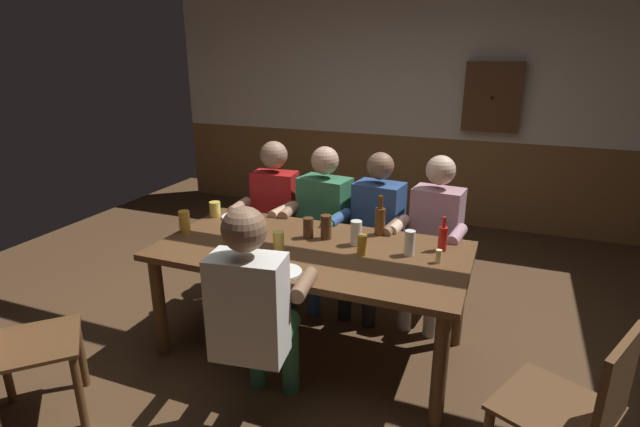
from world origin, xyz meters
TOP-DOWN VIEW (x-y plane):
  - ground_plane at (0.00, 0.00)m, footprint 6.99×6.99m
  - back_wall_upper at (0.00, 2.91)m, footprint 5.83×0.12m
  - back_wall_wainscot at (0.00, 2.91)m, footprint 5.83×0.12m
  - dining_table at (0.00, -0.04)m, footprint 1.92×0.99m
  - person_0 at (-0.64, 0.67)m, footprint 0.51×0.54m
  - person_1 at (-0.23, 0.69)m, footprint 0.56×0.58m
  - person_2 at (0.21, 0.68)m, footprint 0.52×0.57m
  - person_3 at (0.64, 0.68)m, footprint 0.51×0.55m
  - person_4 at (-0.01, -0.76)m, footprint 0.54×0.55m
  - chair_empty_near_right at (-1.16, -1.21)m, footprint 0.62×0.62m
  - chair_empty_near_left at (1.47, -0.71)m, footprint 0.58×0.58m
  - table_candle at (0.77, 0.03)m, footprint 0.04×0.04m
  - plate_0 at (-0.01, -0.43)m, footprint 0.22×0.22m
  - plate_1 at (-0.71, 0.30)m, footprint 0.26×0.26m
  - bottle_0 at (0.33, 0.34)m, footprint 0.07×0.07m
  - bottle_1 at (0.76, 0.22)m, footprint 0.05×0.05m
  - pint_glass_0 at (-0.16, -0.17)m, footprint 0.07×0.07m
  - pint_glass_1 at (0.24, 0.12)m, footprint 0.07×0.07m
  - pint_glass_2 at (0.59, 0.08)m, footprint 0.06×0.06m
  - pint_glass_3 at (-0.89, 0.26)m, footprint 0.08×0.08m
  - pint_glass_4 at (-0.09, 0.12)m, footprint 0.07×0.07m
  - pint_glass_5 at (-0.57, 0.15)m, footprint 0.08×0.08m
  - pint_glass_6 at (0.32, -0.02)m, footprint 0.06×0.06m
  - pint_glass_7 at (-0.89, -0.10)m, footprint 0.07×0.07m
  - pint_glass_8 at (0.03, 0.15)m, footprint 0.07×0.07m
  - wall_dart_cabinet at (0.84, 2.78)m, footprint 0.56×0.15m

SIDE VIEW (x-z plane):
  - ground_plane at x=0.00m, z-range 0.00..0.00m
  - chair_empty_near_right at x=-1.16m, z-range 0.04..0.92m
  - chair_empty_near_left at x=1.47m, z-range 0.04..0.92m
  - back_wall_wainscot at x=0.00m, z-range 0.00..0.97m
  - dining_table at x=0.00m, z-range 0.27..1.00m
  - person_2 at x=0.21m, z-range 0.06..1.25m
  - person_3 at x=0.64m, z-range 0.06..1.27m
  - person_1 at x=-0.23m, z-range 0.06..1.27m
  - person_0 at x=-0.64m, z-range 0.06..1.28m
  - person_4 at x=-0.01m, z-range 0.06..1.29m
  - plate_0 at x=-0.01m, z-range 0.73..0.74m
  - plate_1 at x=-0.71m, z-range 0.73..0.74m
  - table_candle at x=0.77m, z-range 0.73..0.81m
  - pint_glass_5 at x=-0.57m, z-range 0.73..0.84m
  - pint_glass_3 at x=-0.89m, z-range 0.73..0.84m
  - pint_glass_6 at x=0.32m, z-range 0.73..0.85m
  - pint_glass_0 at x=-0.16m, z-range 0.73..0.86m
  - pint_glass_4 at x=-0.09m, z-range 0.73..0.86m
  - pint_glass_7 at x=-0.89m, z-range 0.73..0.88m
  - pint_glass_2 at x=0.59m, z-range 0.73..0.88m
  - pint_glass_1 at x=0.24m, z-range 0.73..0.89m
  - pint_glass_8 at x=0.03m, z-range 0.73..0.89m
  - bottle_1 at x=0.76m, z-range 0.70..0.92m
  - bottle_0 at x=0.33m, z-range 0.70..0.97m
  - wall_dart_cabinet at x=0.84m, z-range 1.08..1.78m
  - back_wall_upper at x=0.00m, z-range 0.97..2.54m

